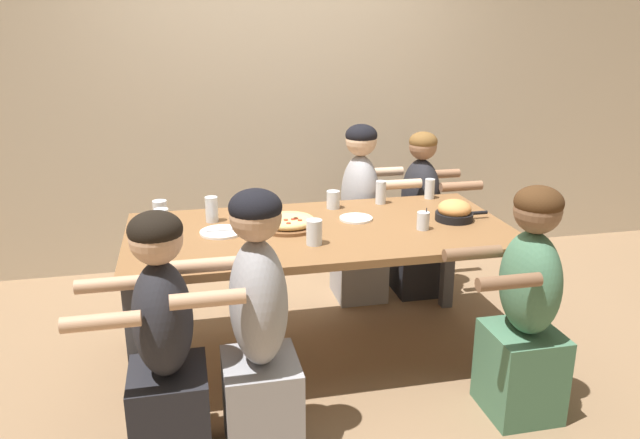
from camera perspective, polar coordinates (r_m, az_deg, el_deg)
name	(u,v)px	position (r m, az deg, el deg)	size (l,w,h in m)	color
ground_plane	(320,354)	(3.60, 0.00, -12.23)	(18.00, 18.00, 0.00)	#896B4C
restaurant_back_panel	(274,49)	(4.63, -4.26, 15.28)	(10.00, 0.06, 3.20)	beige
dining_table	(320,242)	(3.31, 0.00, -2.07)	(2.01, 0.99, 0.75)	brown
pizza_board_main	(289,223)	(3.30, -2.89, -0.28)	(0.33, 0.33, 0.05)	brown
skillet_bowl	(454,211)	(3.49, 12.19, 0.72)	(0.30, 0.21, 0.12)	black
empty_plate_a	(356,218)	(3.44, 3.31, 0.11)	(0.18, 0.18, 0.02)	white
empty_plate_b	(222,232)	(3.25, -9.00, -1.13)	(0.22, 0.22, 0.02)	white
cocktail_glass_blue	(423,222)	(3.30, 9.40, -0.19)	(0.07, 0.07, 0.12)	silver
drinking_glass_a	(381,194)	(3.74, 5.57, 2.35)	(0.06, 0.06, 0.14)	silver
drinking_glass_b	(430,189)	(3.89, 10.00, 2.79)	(0.06, 0.06, 0.12)	silver
drinking_glass_c	(314,234)	(3.04, -0.54, -1.32)	(0.08, 0.08, 0.12)	silver
drinking_glass_d	(212,210)	(3.43, -9.87, 0.83)	(0.07, 0.07, 0.14)	silver
drinking_glass_e	(161,216)	(3.39, -14.38, 0.32)	(0.07, 0.07, 0.15)	silver
drinking_glass_f	(162,223)	(3.28, -14.24, -0.34)	(0.07, 0.07, 0.14)	silver
drinking_glass_g	(333,201)	(3.63, 1.21, 1.72)	(0.08, 0.08, 0.10)	silver
diner_near_right	(526,312)	(3.03, 18.30, -8.03)	(0.51, 0.40, 1.12)	#477556
diner_near_left	(164,351)	(2.66, -14.04, -11.63)	(0.51, 0.40, 1.11)	#232328
diner_near_midleft	(259,335)	(2.65, -5.64, -10.44)	(0.51, 0.40, 1.18)	#99999E
diner_far_right	(420,221)	(4.25, 9.11, -0.16)	(0.51, 0.40, 1.11)	#232328
diner_far_midright	(360,220)	(4.11, 3.69, -0.02)	(0.51, 0.40, 1.18)	#99999E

